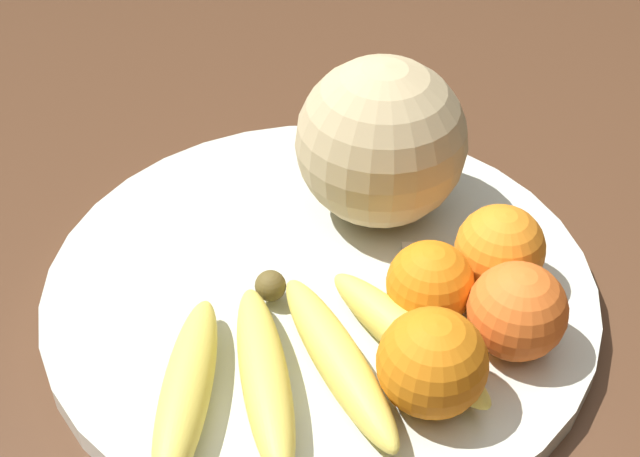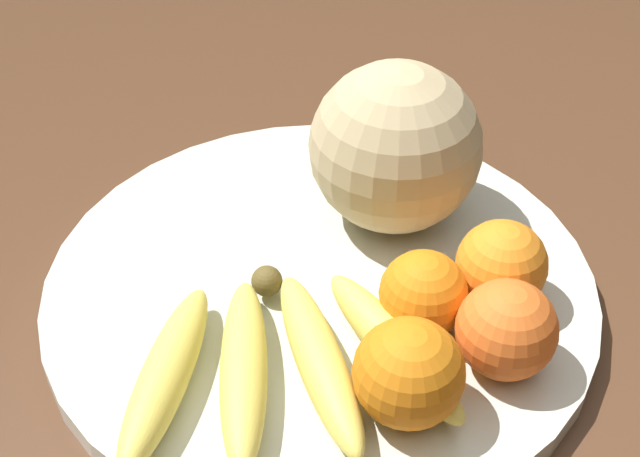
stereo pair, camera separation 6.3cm
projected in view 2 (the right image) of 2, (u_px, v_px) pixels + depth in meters
The scene contains 9 objects.
kitchen_table at pixel (311, 432), 0.69m from camera, with size 1.48×1.12×0.74m.
fruit_bowl at pixel (320, 287), 0.67m from camera, with size 0.41×0.41×0.02m.
melon at pixel (395, 147), 0.68m from camera, with size 0.13×0.13×0.13m.
banana_bunch at pixel (278, 361), 0.58m from camera, with size 0.17×0.24×0.03m.
orange_front_left at pixel (425, 297), 0.61m from camera, with size 0.06×0.06×0.06m.
orange_front_right at pixel (506, 330), 0.58m from camera, with size 0.07×0.07×0.07m.
orange_mid_center at pixel (409, 373), 0.55m from camera, with size 0.07×0.07×0.07m.
orange_back_left at pixel (502, 265), 0.63m from camera, with size 0.07×0.07×0.07m.
produce_tag at pixel (425, 286), 0.66m from camera, with size 0.08×0.05×0.00m.
Camera 2 is at (-0.41, 0.08, 1.22)m, focal length 50.00 mm.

